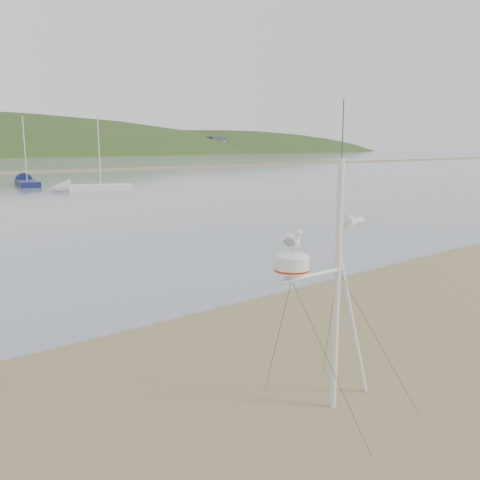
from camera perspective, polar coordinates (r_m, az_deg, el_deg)
ground at (r=6.93m, az=-10.73°, el=-22.49°), size 560.00×560.00×0.00m
mast_rig at (r=7.42m, az=10.63°, el=-11.00°), size 1.93×2.07×4.37m
sailboat_blue_far at (r=53.48m, az=-23.00°, el=6.02°), size 2.88×7.19×6.96m
sailboat_white_near at (r=44.36m, az=-17.60°, el=5.60°), size 6.88×3.77×6.69m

